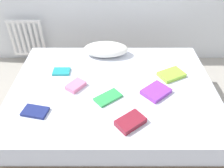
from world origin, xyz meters
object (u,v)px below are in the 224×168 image
Objects in this scene: textbook_navy at (34,112)px; textbook_maroon at (130,122)px; textbook_green at (107,98)px; radiator at (26,38)px; textbook_lime at (170,74)px; textbook_pink at (75,86)px; textbook_purple at (155,91)px; bed at (112,104)px; pillow at (105,49)px; textbook_teal at (61,72)px.

textbook_maroon is at bearing 3.43° from textbook_navy.
textbook_maroon reaches higher than textbook_green.
radiator is 2.14× the size of textbook_lime.
textbook_pink reaches higher than textbook_lime.
bed is at bearing 123.08° from textbook_purple.
textbook_navy is (-1.06, -0.25, -0.01)m from textbook_purple.
textbook_purple is at bearing -54.49° from pillow.
textbook_pink reaches higher than textbook_green.
textbook_lime is (0.68, -0.41, -0.06)m from pillow.
textbook_purple is (0.94, -0.33, 0.01)m from textbook_teal.
textbook_maroon is (0.80, -0.12, 0.01)m from textbook_navy.
textbook_purple is at bearing -39.15° from radiator.
bed is 0.67m from textbook_lime.
textbook_maroon is (0.14, -0.48, 0.28)m from bed.
textbook_purple is at bearing -154.05° from textbook_lime.
textbook_teal is 0.72× the size of textbook_purple.
pillow is 2.11× the size of textbook_green.
bed is 8.02× the size of textbook_lime.
radiator reaches higher than textbook_green.
textbook_teal is at bearing 149.13° from textbook_lime.
textbook_navy is (0.55, -1.56, 0.13)m from radiator.
textbook_lime reaches higher than textbook_teal.
textbook_purple reaches higher than textbook_navy.
textbook_green is at bearing 147.97° from textbook_purple.
radiator is 1.20m from textbook_teal.
textbook_lime is 1.09× the size of textbook_maroon.
pillow is 0.79m from textbook_lime.
textbook_green is at bearing -103.29° from bed.
textbook_lime is at bearing 12.19° from textbook_purple.
textbook_lime is 1.36m from textbook_navy.
textbook_pink is at bearing 114.84° from textbook_green.
textbook_purple is (1.61, -1.31, 0.13)m from radiator.
pillow is 0.65m from textbook_pink.
textbook_lime is 1.19× the size of textbook_navy.
textbook_navy is at bearing -122.05° from pillow.
textbook_teal is at bearing 73.33° from textbook_pink.
textbook_teal is at bearing 95.65° from textbook_maroon.
radiator is 2.54× the size of textbook_navy.
textbook_green is at bearing -87.26° from pillow.
bed is 0.33m from textbook_green.
textbook_lime is at bearing -30.98° from pillow.
textbook_lime is (1.13, -0.07, 0.01)m from textbook_teal.
textbook_lime is at bearing 14.47° from bed.
pillow is at bearing 54.63° from textbook_green.
radiator is at bearing 90.58° from textbook_maroon.
textbook_purple is at bearing -59.58° from textbook_pink.
textbook_purple is 0.45m from textbook_maroon.
textbook_purple is 1.09m from textbook_navy.
bed is 9.53× the size of textbook_navy.
textbook_navy is 0.64m from textbook_green.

